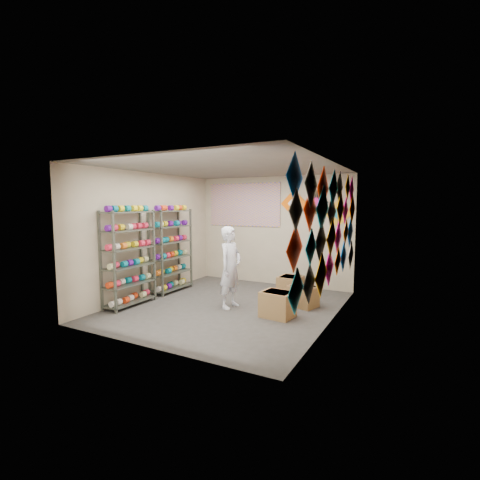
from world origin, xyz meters
The scene contains 12 objects.
ground centered at (0.00, 0.00, 0.00)m, with size 4.50×4.50×0.00m, color #33302D.
room_walls centered at (0.00, 0.00, 1.64)m, with size 4.50×4.50×4.50m.
shelf_rack_front centered at (-1.78, -0.85, 0.95)m, with size 0.40×1.10×1.90m, color #4C5147.
shelf_rack_back centered at (-1.78, 0.45, 0.95)m, with size 0.40×1.10×1.90m, color #4C5147.
string_spools centered at (-1.78, -0.20, 1.05)m, with size 0.12×2.36×0.12m.
kite_wall_display centered at (1.98, -0.02, 1.64)m, with size 0.05×4.33×2.06m.
back_wall_kites centered at (1.06, 2.24, 1.96)m, with size 1.71×0.02×0.88m.
poster centered at (-0.80, 2.23, 2.00)m, with size 2.00×0.01×1.10m, color #6A53B5.
shopkeeper centered at (0.06, -0.03, 0.79)m, with size 0.43×0.61×1.59m, color silver.
carton_a centered at (1.10, -0.14, 0.23)m, with size 0.55×0.46×0.46m, color brown.
carton_b centered at (1.31, 0.68, 0.21)m, with size 0.51×0.41×0.41m, color brown.
carton_c centered at (0.84, 1.27, 0.22)m, with size 0.47×0.51×0.45m, color brown.
Camera 1 is at (3.33, -5.82, 2.02)m, focal length 26.00 mm.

